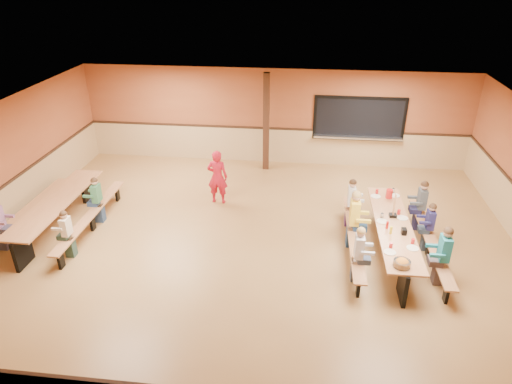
# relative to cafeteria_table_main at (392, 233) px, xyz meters

# --- Properties ---
(ground) EXTENTS (12.00, 12.00, 0.00)m
(ground) POSITION_rel_cafeteria_table_main_xyz_m (-3.01, -0.05, -0.53)
(ground) COLOR olive
(ground) RESTS_ON ground
(room_envelope) EXTENTS (12.04, 10.04, 3.02)m
(room_envelope) POSITION_rel_cafeteria_table_main_xyz_m (-3.01, -0.05, 0.16)
(room_envelope) COLOR #99502C
(room_envelope) RESTS_ON ground
(kitchen_pass_through) EXTENTS (2.78, 0.28, 1.38)m
(kitchen_pass_through) POSITION_rel_cafeteria_table_main_xyz_m (-0.41, 4.91, 0.96)
(kitchen_pass_through) COLOR black
(kitchen_pass_through) RESTS_ON ground
(structural_post) EXTENTS (0.18, 0.18, 3.00)m
(structural_post) POSITION_rel_cafeteria_table_main_xyz_m (-3.21, 4.35, 0.97)
(structural_post) COLOR #321B10
(structural_post) RESTS_ON ground
(cafeteria_table_main) EXTENTS (1.91, 3.70, 0.74)m
(cafeteria_table_main) POSITION_rel_cafeteria_table_main_xyz_m (0.00, 0.00, 0.00)
(cafeteria_table_main) COLOR #AA6E43
(cafeteria_table_main) RESTS_ON ground
(cafeteria_table_second) EXTENTS (1.91, 3.70, 0.74)m
(cafeteria_table_second) POSITION_rel_cafeteria_table_main_xyz_m (-7.84, 0.18, 0.00)
(cafeteria_table_second) COLOR #AA6E43
(cafeteria_table_second) RESTS_ON ground
(seated_child_white_left) EXTENTS (0.37, 0.31, 1.22)m
(seated_child_white_left) POSITION_rel_cafeteria_table_main_xyz_m (-0.83, -1.05, 0.08)
(seated_child_white_left) COLOR silver
(seated_child_white_left) RESTS_ON ground
(seated_adult_yellow) EXTENTS (0.44, 0.36, 1.36)m
(seated_adult_yellow) POSITION_rel_cafeteria_table_main_xyz_m (-0.83, 0.23, 0.16)
(seated_adult_yellow) COLOR yellow
(seated_adult_yellow) RESTS_ON ground
(seated_child_grey_left) EXTENTS (0.37, 0.31, 1.22)m
(seated_child_grey_left) POSITION_rel_cafeteria_table_main_xyz_m (-0.83, 1.15, 0.08)
(seated_child_grey_left) COLOR silver
(seated_child_grey_left) RESTS_ON ground
(seated_child_teal_right) EXTENTS (0.41, 0.33, 1.28)m
(seated_child_teal_right) POSITION_rel_cafeteria_table_main_xyz_m (0.82, -0.96, 0.12)
(seated_child_teal_right) COLOR teal
(seated_child_teal_right) RESTS_ON ground
(seated_child_navy_right) EXTENTS (0.34, 0.28, 1.15)m
(seated_child_navy_right) POSITION_rel_cafeteria_table_main_xyz_m (0.82, 0.26, 0.05)
(seated_child_navy_right) COLOR #1F1D4B
(seated_child_navy_right) RESTS_ON ground
(seated_child_char_right) EXTENTS (0.39, 0.32, 1.25)m
(seated_child_char_right) POSITION_rel_cafeteria_table_main_xyz_m (0.82, 1.17, 0.10)
(seated_child_char_right) COLOR #41464A
(seated_child_char_right) RESTS_ON ground
(seated_child_green_sec) EXTENTS (0.35, 0.29, 1.18)m
(seated_child_green_sec) POSITION_rel_cafeteria_table_main_xyz_m (-7.02, 0.60, 0.06)
(seated_child_green_sec) COLOR #36714A
(seated_child_green_sec) RESTS_ON ground
(seated_child_tan_sec) EXTENTS (0.33, 0.27, 1.12)m
(seated_child_tan_sec) POSITION_rel_cafeteria_table_main_xyz_m (-7.02, -0.93, 0.03)
(seated_child_tan_sec) COLOR beige
(seated_child_tan_sec) RESTS_ON ground
(standing_woman) EXTENTS (0.56, 0.38, 1.49)m
(standing_woman) POSITION_rel_cafeteria_table_main_xyz_m (-4.27, 1.95, 0.22)
(standing_woman) COLOR red
(standing_woman) RESTS_ON ground
(punch_pitcher) EXTENTS (0.16, 0.16, 0.22)m
(punch_pitcher) POSITION_rel_cafeteria_table_main_xyz_m (0.07, 1.27, 0.32)
(punch_pitcher) COLOR red
(punch_pitcher) RESTS_ON cafeteria_table_main
(chip_bowl) EXTENTS (0.32, 0.32, 0.15)m
(chip_bowl) POSITION_rel_cafeteria_table_main_xyz_m (-0.08, -1.54, 0.29)
(chip_bowl) COLOR orange
(chip_bowl) RESTS_ON cafeteria_table_main
(napkin_dispenser) EXTENTS (0.10, 0.14, 0.13)m
(napkin_dispenser) POSITION_rel_cafeteria_table_main_xyz_m (0.15, -0.37, 0.28)
(napkin_dispenser) COLOR black
(napkin_dispenser) RESTS_ON cafeteria_table_main
(condiment_mustard) EXTENTS (0.06, 0.06, 0.17)m
(condiment_mustard) POSITION_rel_cafeteria_table_main_xyz_m (-0.12, -0.39, 0.30)
(condiment_mustard) COLOR yellow
(condiment_mustard) RESTS_ON cafeteria_table_main
(condiment_ketchup) EXTENTS (0.06, 0.06, 0.17)m
(condiment_ketchup) POSITION_rel_cafeteria_table_main_xyz_m (-0.17, -0.18, 0.30)
(condiment_ketchup) COLOR #B2140F
(condiment_ketchup) RESTS_ON cafeteria_table_main
(table_paddle) EXTENTS (0.16, 0.16, 0.56)m
(table_paddle) POSITION_rel_cafeteria_table_main_xyz_m (0.03, 0.36, 0.35)
(table_paddle) COLOR black
(table_paddle) RESTS_ON cafeteria_table_main
(place_settings) EXTENTS (0.65, 3.30, 0.11)m
(place_settings) POSITION_rel_cafeteria_table_main_xyz_m (-0.00, -0.00, 0.27)
(place_settings) COLOR beige
(place_settings) RESTS_ON cafeteria_table_main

